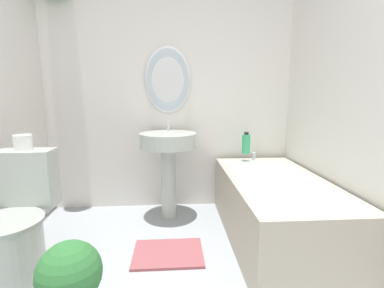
{
  "coord_description": "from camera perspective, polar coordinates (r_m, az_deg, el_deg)",
  "views": [
    {
      "loc": [
        0.03,
        -0.39,
        1.14
      ],
      "look_at": [
        0.16,
        1.5,
        0.81
      ],
      "focal_mm": 26.0,
      "sensor_mm": 36.0,
      "label": 1
    }
  ],
  "objects": [
    {
      "name": "toilet_paper_roll",
      "position": [
        2.11,
        -31.36,
        0.27
      ],
      "size": [
        0.11,
        0.11,
        0.1
      ],
      "color": "white",
      "rests_on": "toilet"
    },
    {
      "name": "wall_back",
      "position": [
        2.83,
        -6.02,
        12.25
      ],
      "size": [
        2.55,
        0.29,
        2.4
      ],
      "color": "silver",
      "rests_on": "ground_plane"
    },
    {
      "name": "shampoo_bottle",
      "position": [
        2.76,
        11.03,
        0.1
      ],
      "size": [
        0.08,
        0.08,
        0.21
      ],
      "color": "#38B275",
      "rests_on": "bathtub"
    },
    {
      "name": "pedestal_sink",
      "position": [
        2.56,
        -4.88,
        -1.69
      ],
      "size": [
        0.52,
        0.52,
        0.91
      ],
      "color": "#B2BCB2",
      "rests_on": "ground_plane"
    },
    {
      "name": "bathtub",
      "position": [
        2.35,
        16.69,
        -12.44
      ],
      "size": [
        0.72,
        1.46,
        0.59
      ],
      "color": "#B2A893",
      "rests_on": "ground_plane"
    },
    {
      "name": "bath_mat",
      "position": [
        2.18,
        -4.92,
        -21.45
      ],
      "size": [
        0.5,
        0.38,
        0.02
      ],
      "color": "#934C51",
      "rests_on": "ground_plane"
    },
    {
      "name": "potted_plant",
      "position": [
        1.62,
        -23.74,
        -24.03
      ],
      "size": [
        0.31,
        0.31,
        0.45
      ],
      "color": "#9E6042",
      "rests_on": "ground_plane"
    },
    {
      "name": "wall_right",
      "position": [
        2.01,
        33.75,
        9.89
      ],
      "size": [
        0.06,
        2.53,
        2.4
      ],
      "color": "silver",
      "rests_on": "ground_plane"
    },
    {
      "name": "toilet",
      "position": [
        2.08,
        -32.74,
        -15.0
      ],
      "size": [
        0.42,
        0.59,
        0.79
      ],
      "color": "#B2BCB2",
      "rests_on": "ground_plane"
    }
  ]
}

